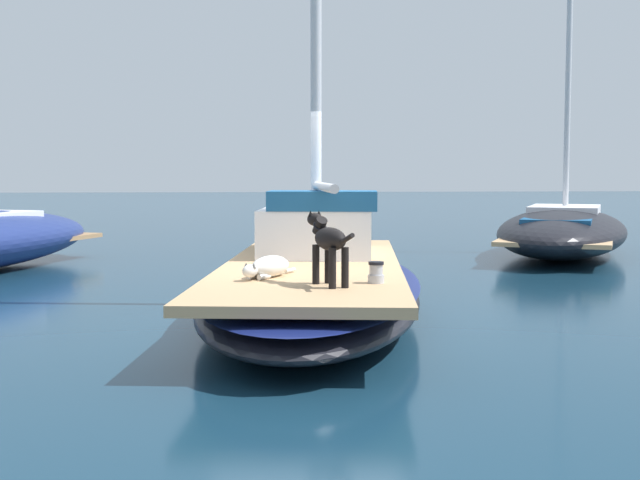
{
  "coord_description": "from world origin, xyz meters",
  "views": [
    {
      "loc": [
        -0.83,
        -10.03,
        1.75
      ],
      "look_at": [
        0.0,
        -1.0,
        1.01
      ],
      "focal_mm": 47.92,
      "sensor_mm": 36.0,
      "label": 1
    }
  ],
  "objects_px": {
    "sailboat_main": "(312,290)",
    "moored_boat_starboard_side": "(563,230)",
    "dog_black": "(328,241)",
    "deck_winch": "(376,273)",
    "dog_white": "(268,267)"
  },
  "relations": [
    {
      "from": "sailboat_main",
      "to": "dog_black",
      "type": "distance_m",
      "value": 2.15
    },
    {
      "from": "dog_white",
      "to": "dog_black",
      "type": "height_order",
      "value": "dog_black"
    },
    {
      "from": "sailboat_main",
      "to": "deck_winch",
      "type": "relative_size",
      "value": 35.76
    },
    {
      "from": "dog_white",
      "to": "moored_boat_starboard_side",
      "type": "distance_m",
      "value": 10.41
    },
    {
      "from": "sailboat_main",
      "to": "dog_white",
      "type": "xyz_separation_m",
      "value": [
        -0.56,
        -1.36,
        0.43
      ]
    },
    {
      "from": "dog_black",
      "to": "sailboat_main",
      "type": "bearing_deg",
      "value": 89.55
    },
    {
      "from": "dog_black",
      "to": "moored_boat_starboard_side",
      "type": "relative_size",
      "value": 0.11
    },
    {
      "from": "sailboat_main",
      "to": "dog_black",
      "type": "xyz_separation_m",
      "value": [
        -0.02,
        -2.02,
        0.75
      ]
    },
    {
      "from": "sailboat_main",
      "to": "deck_winch",
      "type": "distance_m",
      "value": 2.0
    },
    {
      "from": "dog_white",
      "to": "deck_winch",
      "type": "distance_m",
      "value": 1.16
    },
    {
      "from": "dog_black",
      "to": "moored_boat_starboard_side",
      "type": "xyz_separation_m",
      "value": [
        5.75,
        8.94,
        -0.55
      ]
    },
    {
      "from": "dog_white",
      "to": "deck_winch",
      "type": "height_order",
      "value": "dog_white"
    },
    {
      "from": "deck_winch",
      "to": "dog_white",
      "type": "bearing_deg",
      "value": 152.14
    },
    {
      "from": "sailboat_main",
      "to": "moored_boat_starboard_side",
      "type": "distance_m",
      "value": 8.99
    },
    {
      "from": "sailboat_main",
      "to": "dog_white",
      "type": "distance_m",
      "value": 1.53
    }
  ]
}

